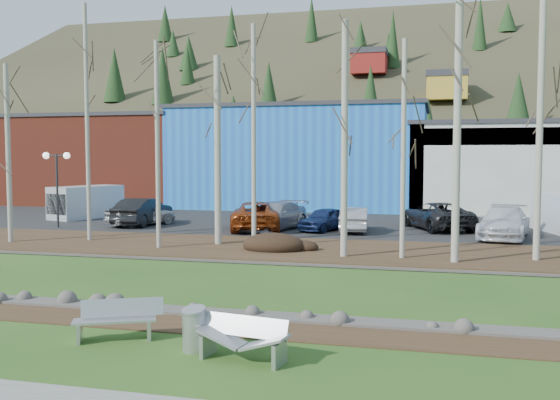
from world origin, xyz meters
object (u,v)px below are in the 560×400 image
(bench_intact, at_px, (117,320))
(street_lamp, at_px, (57,168))
(seagull, at_px, (199,331))
(bench_damaged, at_px, (243,339))
(car_3, at_px, (274,216))
(van_grey, at_px, (84,202))
(car_4, at_px, (324,219))
(car_7, at_px, (504,222))
(car_2, at_px, (256,215))
(car_0, at_px, (141,213))
(litter_bin, at_px, (194,331))
(car_5, at_px, (354,219))
(car_1, at_px, (143,212))
(car_6, at_px, (437,216))

(bench_intact, xyz_separation_m, street_lamp, (-14.01, 18.73, 3.07))
(seagull, bearing_deg, bench_intact, 172.67)
(bench_damaged, relative_size, car_3, 0.39)
(bench_damaged, height_order, van_grey, van_grey)
(bench_damaged, height_order, car_3, car_3)
(car_4, height_order, car_7, car_7)
(seagull, relative_size, car_2, 0.07)
(van_grey, bearing_deg, car_3, 5.32)
(bench_intact, xyz_separation_m, car_0, (-9.81, 20.79, 0.41))
(litter_bin, bearing_deg, seagull, 104.63)
(car_5, bearing_deg, car_4, -8.20)
(litter_bin, xyz_separation_m, car_5, (0.76, 21.21, 0.38))
(car_1, xyz_separation_m, car_2, (7.18, -0.57, -0.02))
(street_lamp, distance_m, van_grey, 5.88)
(bench_damaged, relative_size, car_6, 0.37)
(car_5, bearing_deg, litter_bin, 82.73)
(car_1, distance_m, van_grey, 6.36)
(bench_intact, relative_size, car_3, 0.36)
(car_1, bearing_deg, bench_intact, 115.86)
(car_0, xyz_separation_m, car_3, (8.17, -0.09, 0.04))
(car_3, xyz_separation_m, car_4, (2.78, 0.23, -0.13))
(bench_damaged, height_order, seagull, bench_damaged)
(bench_intact, relative_size, car_0, 0.45)
(car_3, distance_m, car_7, 12.08)
(street_lamp, height_order, van_grey, street_lamp)
(litter_bin, bearing_deg, bench_damaged, -12.78)
(litter_bin, bearing_deg, bench_intact, 169.57)
(car_2, bearing_deg, car_1, -19.64)
(car_2, height_order, van_grey, van_grey)
(car_4, bearing_deg, bench_damaged, -64.04)
(seagull, height_order, street_lamp, street_lamp)
(bench_intact, distance_m, car_0, 22.99)
(litter_bin, distance_m, car_5, 21.23)
(bench_damaged, height_order, car_4, car_4)
(street_lamp, xyz_separation_m, car_4, (15.14, 2.19, -2.76))
(car_2, xyz_separation_m, car_5, (5.45, 0.34, -0.11))
(car_4, distance_m, car_6, 6.39)
(bench_intact, bearing_deg, car_3, 69.87)
(car_0, height_order, car_3, car_3)
(litter_bin, height_order, car_1, car_1)
(car_0, bearing_deg, car_6, -146.56)
(seagull, xyz_separation_m, car_3, (-3.44, 20.13, 0.75))
(car_5, xyz_separation_m, van_grey, (-18.31, 3.09, 0.38))
(bench_intact, xyz_separation_m, car_5, (2.81, 20.84, 0.35))
(car_4, relative_size, car_5, 0.91)
(litter_bin, height_order, car_4, car_4)
(bench_damaged, bearing_deg, car_5, 100.79)
(car_1, distance_m, car_5, 12.63)
(car_3, bearing_deg, car_1, -168.89)
(bench_damaged, xyz_separation_m, car_7, (7.17, 20.69, 0.48))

